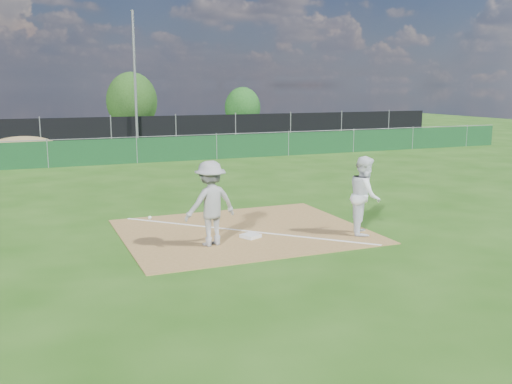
% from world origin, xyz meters
% --- Properties ---
extents(ground, '(90.00, 90.00, 0.00)m').
position_xyz_m(ground, '(0.00, 10.00, 0.00)').
color(ground, '#224F11').
rests_on(ground, ground).
extents(infield_dirt, '(6.00, 5.00, 0.02)m').
position_xyz_m(infield_dirt, '(0.00, 1.00, 0.01)').
color(infield_dirt, olive).
rests_on(infield_dirt, ground).
extents(foul_line, '(5.01, 5.01, 0.01)m').
position_xyz_m(foul_line, '(0.00, 1.00, 0.03)').
color(foul_line, white).
rests_on(foul_line, infield_dirt).
extents(green_fence, '(44.00, 0.05, 1.20)m').
position_xyz_m(green_fence, '(0.00, 15.00, 0.60)').
color(green_fence, '#103B1A').
rests_on(green_fence, ground).
extents(dirt_mound, '(3.38, 2.60, 1.17)m').
position_xyz_m(dirt_mound, '(-5.00, 18.50, 0.58)').
color(dirt_mound, olive).
rests_on(dirt_mound, ground).
extents(black_fence, '(46.00, 0.04, 1.80)m').
position_xyz_m(black_fence, '(0.00, 23.00, 0.90)').
color(black_fence, black).
rests_on(black_fence, ground).
extents(parking_lot, '(46.00, 9.00, 0.01)m').
position_xyz_m(parking_lot, '(0.00, 28.00, 0.01)').
color(parking_lot, black).
rests_on(parking_lot, ground).
extents(light_pole, '(0.16, 0.16, 8.00)m').
position_xyz_m(light_pole, '(1.50, 22.70, 4.00)').
color(light_pole, slate).
rests_on(light_pole, ground).
extents(first_base, '(0.52, 0.52, 0.08)m').
position_xyz_m(first_base, '(-0.07, 0.33, 0.06)').
color(first_base, silver).
rests_on(first_base, infield_dirt).
extents(play_at_first, '(2.18, 0.97, 1.96)m').
position_xyz_m(play_at_first, '(-1.16, 0.09, 1.00)').
color(play_at_first, '#A5A5A7').
rests_on(play_at_first, infield_dirt).
extents(runner, '(1.10, 1.19, 1.96)m').
position_xyz_m(runner, '(2.71, -0.34, 0.98)').
color(runner, white).
rests_on(runner, ground).
extents(car_mid, '(4.30, 2.21, 1.35)m').
position_xyz_m(car_mid, '(-1.16, 27.53, 0.68)').
color(car_mid, black).
rests_on(car_mid, parking_lot).
extents(car_right, '(4.68, 2.45, 1.29)m').
position_xyz_m(car_right, '(5.31, 26.57, 0.66)').
color(car_right, black).
rests_on(car_right, parking_lot).
extents(tree_mid, '(3.97, 3.97, 4.71)m').
position_xyz_m(tree_mid, '(3.25, 33.70, 2.43)').
color(tree_mid, '#382316').
rests_on(tree_mid, ground).
extents(tree_right, '(2.97, 2.97, 3.53)m').
position_xyz_m(tree_right, '(12.25, 32.68, 1.82)').
color(tree_right, '#382316').
rests_on(tree_right, ground).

